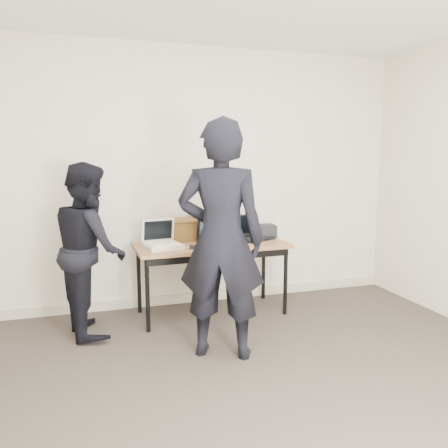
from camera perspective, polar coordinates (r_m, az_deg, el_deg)
name	(u,v)px	position (r m, az deg, el deg)	size (l,w,h in m)	color
room	(289,196)	(2.52, 8.43, 3.59)	(4.60, 4.60, 2.80)	#3D352F
desk	(212,250)	(4.34, -1.58, -3.39)	(1.53, 0.71, 0.72)	brown
laptop_beige	(162,242)	(4.19, -8.06, -2.35)	(0.38, 0.38, 0.26)	beige
laptop_center	(218,238)	(4.31, -0.83, -1.82)	(0.36, 0.35, 0.28)	black
laptop_right	(250,234)	(4.59, 3.47, -1.25)	(0.46, 0.46, 0.26)	black
leather_satchel	(189,229)	(4.48, -4.58, -0.61)	(0.36, 0.18, 0.25)	brown
tissue	(192,213)	(4.47, -4.24, 1.40)	(0.13, 0.10, 0.08)	white
equipment_box	(264,231)	(4.69, 5.23, -0.93)	(0.23, 0.20, 0.14)	black
power_brick	(194,247)	(4.11, -3.93, -3.01)	(0.09, 0.05, 0.03)	black
cables	(216,243)	(4.33, -1.00, -2.55)	(1.15, 0.41, 0.01)	black
person_typist	(221,240)	(3.39, -0.40, -2.13)	(0.68, 0.45, 1.87)	black
person_observer	(90,249)	(4.07, -17.14, -3.09)	(0.74, 0.58, 1.53)	black
baseboard	(199,297)	(4.88, -3.31, -9.47)	(4.50, 0.03, 0.10)	#BEB59D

